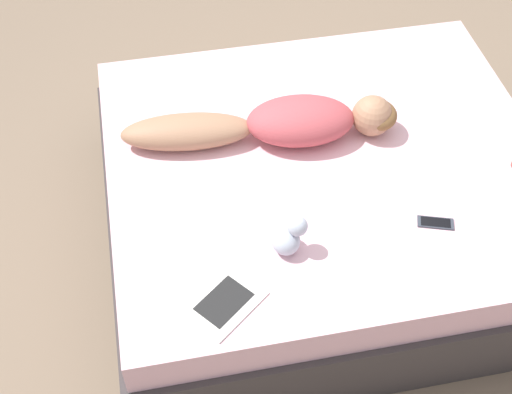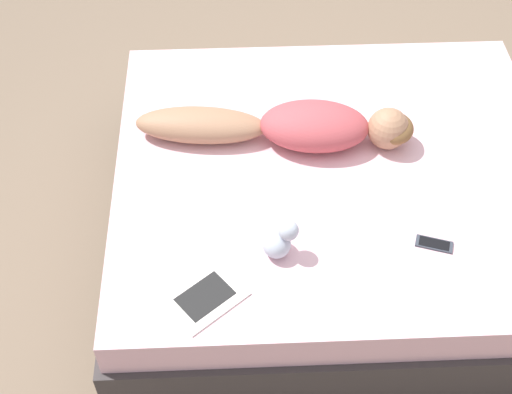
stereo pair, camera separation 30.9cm
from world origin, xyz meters
name	(u,v)px [view 1 (the left image)]	position (x,y,z in m)	size (l,w,h in m)	color
ground_plane	(320,233)	(0.00, 0.00, 0.00)	(12.00, 12.00, 0.00)	#7A6651
bed	(323,198)	(0.00, 0.00, 0.28)	(1.88, 2.10, 0.56)	#383333
person	(279,123)	(-0.18, -0.20, 0.65)	(0.37, 1.32, 0.20)	#A37556
open_magazine	(204,288)	(0.61, -0.67, 0.57)	(0.53, 0.50, 0.01)	silver
cell_phone	(436,223)	(0.47, 0.35, 0.57)	(0.11, 0.17, 0.01)	#333842
plush_toy	(289,237)	(0.48, -0.30, 0.64)	(0.13, 0.15, 0.18)	#B2BCCC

